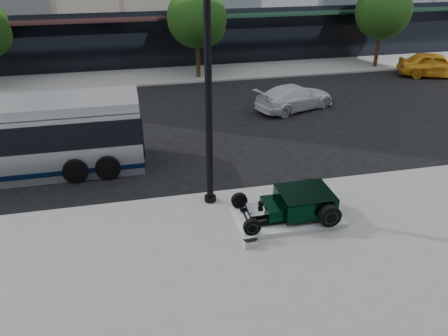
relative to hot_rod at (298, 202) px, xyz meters
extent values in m
plane|color=black|center=(-1.42, 4.24, -0.70)|extent=(120.00, 120.00, 0.00)
cube|color=gray|center=(-1.42, 18.24, -0.64)|extent=(70.00, 4.00, 0.12)
cube|color=black|center=(-11.42, 20.44, 1.30)|extent=(22.00, 0.50, 4.00)
cube|color=black|center=(11.58, 20.44, 1.30)|extent=(24.00, 0.50, 4.00)
cube|color=black|center=(-11.42, 19.84, 2.90)|extent=(22.00, 1.60, 0.15)
cube|color=black|center=(11.58, 19.84, 2.90)|extent=(24.00, 1.60, 0.15)
cylinder|color=black|center=(-0.42, 17.24, 0.72)|extent=(0.28, 0.28, 2.60)
sphere|color=black|center=(-0.42, 17.24, 3.22)|extent=(3.80, 3.80, 3.80)
sphere|color=black|center=(0.18, 17.54, 2.62)|extent=(2.60, 2.60, 2.60)
cylinder|color=black|center=(12.58, 17.24, 0.72)|extent=(0.28, 0.28, 2.60)
sphere|color=black|center=(12.58, 17.24, 3.22)|extent=(3.80, 3.80, 3.80)
sphere|color=black|center=(13.18, 17.54, 2.62)|extent=(2.60, 2.60, 2.60)
cube|color=silver|center=(-0.33, 0.00, -0.50)|extent=(3.40, 1.80, 0.15)
cube|color=black|center=(-0.33, -0.45, -0.33)|extent=(3.00, 0.08, 0.10)
cube|color=black|center=(-0.33, 0.45, -0.33)|extent=(3.00, 0.08, 0.10)
cube|color=black|center=(0.22, 0.00, 0.02)|extent=(1.70, 1.45, 0.62)
cube|color=black|center=(0.22, 0.00, 0.35)|extent=(1.70, 1.45, 0.06)
cube|color=black|center=(-0.88, 0.00, -0.10)|extent=(0.55, 1.05, 0.38)
cube|color=silver|center=(-1.43, 0.00, -0.15)|extent=(0.55, 0.55, 0.34)
cylinder|color=black|center=(-1.28, 0.00, 0.12)|extent=(0.18, 0.18, 0.10)
cylinder|color=black|center=(-1.78, 0.00, -0.27)|extent=(0.06, 1.55, 0.06)
cylinder|color=black|center=(0.72, -0.85, -0.07)|extent=(0.72, 0.24, 0.72)
cylinder|color=black|center=(0.72, -0.98, -0.07)|extent=(0.37, 0.02, 0.37)
torus|color=#0A3A14|center=(0.72, -0.99, -0.07)|extent=(0.44, 0.02, 0.44)
cylinder|color=black|center=(0.72, 0.85, -0.07)|extent=(0.72, 0.24, 0.72)
cylinder|color=black|center=(0.72, 0.98, -0.07)|extent=(0.37, 0.02, 0.37)
torus|color=#0A3A14|center=(0.72, 0.99, -0.07)|extent=(0.44, 0.02, 0.44)
cylinder|color=black|center=(-1.78, -0.78, -0.16)|extent=(0.54, 0.16, 0.54)
cylinder|color=black|center=(-1.78, -0.87, -0.16)|extent=(0.28, 0.02, 0.28)
torus|color=#0A3A14|center=(-1.78, -0.88, -0.16)|extent=(0.34, 0.02, 0.34)
cylinder|color=black|center=(-1.78, 0.78, -0.16)|extent=(0.54, 0.16, 0.54)
cylinder|color=black|center=(-1.78, 0.87, -0.16)|extent=(0.28, 0.02, 0.28)
torus|color=#0A3A14|center=(-1.78, 0.88, -0.16)|extent=(0.34, 0.02, 0.34)
cube|color=silver|center=(-1.93, -1.12, -0.47)|extent=(0.41, 0.32, 0.22)
cube|color=black|center=(-1.93, -1.12, -0.34)|extent=(0.41, 0.30, 0.15)
cylinder|color=black|center=(-2.61, 1.64, 3.17)|extent=(0.22, 0.22, 7.50)
cylinder|color=black|center=(-2.61, 1.64, -0.48)|extent=(0.41, 0.41, 0.19)
cube|color=black|center=(-4.69, 5.59, 0.85)|extent=(0.06, 2.30, 1.70)
cylinder|color=black|center=(-7.32, 4.29, -0.22)|extent=(0.96, 0.28, 0.96)
cylinder|color=black|center=(-7.32, 6.89, -0.22)|extent=(0.96, 0.28, 0.96)
cylinder|color=black|center=(-6.12, 4.29, -0.22)|extent=(0.96, 0.28, 0.96)
cylinder|color=black|center=(-6.12, 6.89, -0.22)|extent=(0.96, 0.28, 0.96)
imported|color=white|center=(3.74, 10.24, -0.03)|extent=(4.95, 3.28, 1.33)
imported|color=orange|center=(15.29, 14.27, 0.11)|extent=(5.10, 3.47, 1.61)
camera|label=1|loc=(-4.96, -11.24, 7.58)|focal=35.00mm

